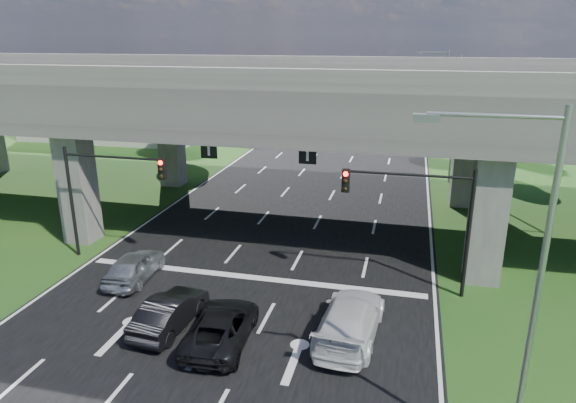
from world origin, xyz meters
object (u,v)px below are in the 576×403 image
at_px(streetlight_beyond, 442,90).
at_px(car_white, 350,319).
at_px(signal_left, 105,184).
at_px(car_trailing, 222,326).
at_px(signal_right, 420,207).
at_px(streetlight_far, 450,110).
at_px(car_silver, 135,266).
at_px(car_dark, 170,312).
at_px(streetlight_near, 523,275).

relative_size(streetlight_beyond, car_white, 1.83).
distance_m(signal_left, car_trailing, 10.93).
distance_m(signal_right, streetlight_far, 20.25).
bearing_deg(signal_left, streetlight_beyond, 63.57).
height_order(streetlight_beyond, car_silver, streetlight_beyond).
bearing_deg(streetlight_far, signal_left, -131.78).
distance_m(signal_left, streetlight_beyond, 40.30).
relative_size(signal_right, car_white, 1.10).
distance_m(streetlight_far, car_trailing, 28.24).
relative_size(car_silver, car_trailing, 0.88).
relative_size(streetlight_beyond, car_trailing, 2.10).
bearing_deg(signal_left, car_white, -18.98).
relative_size(car_dark, car_trailing, 0.89).
xyz_separation_m(signal_left, streetlight_far, (17.92, 20.06, 1.66)).
height_order(signal_left, streetlight_beyond, streetlight_beyond).
distance_m(streetlight_beyond, car_dark, 43.58).
bearing_deg(signal_left, streetlight_far, 48.22).
xyz_separation_m(signal_right, car_dark, (-9.62, -5.55, -3.46)).
bearing_deg(streetlight_near, car_silver, 152.79).
height_order(car_dark, car_white, car_white).
bearing_deg(streetlight_near, streetlight_far, 90.00).
relative_size(signal_left, car_dark, 1.41).
bearing_deg(streetlight_far, signal_right, -96.47).
bearing_deg(streetlight_far, streetlight_near, -90.00).
xyz_separation_m(streetlight_far, car_dark, (-11.90, -25.61, -5.12)).
bearing_deg(car_white, streetlight_beyond, -92.53).
bearing_deg(car_white, streetlight_far, -96.74).
xyz_separation_m(signal_right, streetlight_beyond, (2.27, 36.06, 1.66)).
height_order(signal_left, car_white, signal_left).
height_order(streetlight_far, car_dark, streetlight_far).
bearing_deg(car_white, signal_left, -14.91).
height_order(car_silver, car_dark, car_silver).
bearing_deg(streetlight_near, car_trailing, 157.62).
bearing_deg(car_trailing, signal_right, -144.10).
bearing_deg(car_dark, signal_left, -38.78).
bearing_deg(streetlight_near, signal_right, 102.88).
bearing_deg(car_silver, car_dark, 132.26).
height_order(streetlight_far, car_trailing, streetlight_far).
height_order(signal_right, car_trailing, signal_right).
height_order(streetlight_near, car_white, streetlight_near).
bearing_deg(streetlight_beyond, streetlight_far, -90.00).
relative_size(signal_right, car_trailing, 1.26).
relative_size(signal_right, streetlight_beyond, 0.60).
height_order(streetlight_beyond, car_white, streetlight_beyond).
distance_m(signal_right, car_silver, 13.81).
xyz_separation_m(signal_right, car_trailing, (-7.23, -6.03, -3.49)).
bearing_deg(car_white, streetlight_near, 135.12).
height_order(signal_right, streetlight_far, streetlight_far).
height_order(signal_right, car_dark, signal_right).
xyz_separation_m(car_silver, car_white, (10.80, -2.57, 0.08)).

